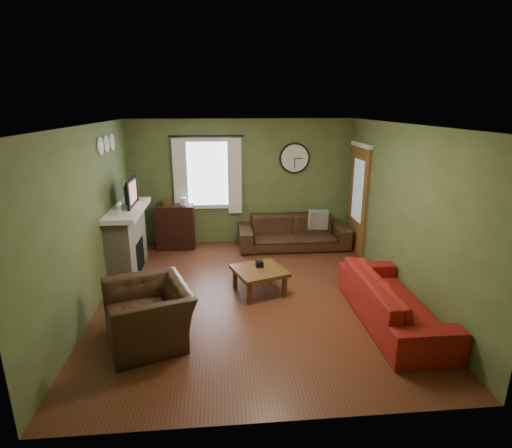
{
  "coord_description": "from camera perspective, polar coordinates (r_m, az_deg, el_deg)",
  "views": [
    {
      "loc": [
        -0.45,
        -5.63,
        2.87
      ],
      "look_at": [
        0.1,
        0.4,
        1.05
      ],
      "focal_mm": 28.0,
      "sensor_mm": 36.0,
      "label": 1
    }
  ],
  "objects": [
    {
      "name": "floor",
      "position": [
        6.34,
        -0.58,
        -10.21
      ],
      "size": [
        4.6,
        5.2,
        0.0
      ],
      "primitive_type": "cube",
      "color": "#5D2D1B",
      "rests_on": "ground"
    },
    {
      "name": "ceiling",
      "position": [
        5.65,
        -0.66,
        13.99
      ],
      "size": [
        4.6,
        5.2,
        0.0
      ],
      "primitive_type": "cube",
      "color": "white",
      "rests_on": "ground"
    },
    {
      "name": "wall_left",
      "position": [
        6.13,
        -22.58,
        0.58
      ],
      "size": [
        0.0,
        5.2,
        2.6
      ],
      "primitive_type": "cube",
      "color": "#586A38",
      "rests_on": "ground"
    },
    {
      "name": "wall_right",
      "position": [
        6.46,
        20.18,
        1.62
      ],
      "size": [
        0.0,
        5.2,
        2.6
      ],
      "primitive_type": "cube",
      "color": "#586A38",
      "rests_on": "ground"
    },
    {
      "name": "wall_back",
      "position": [
        8.39,
        -2.06,
        5.94
      ],
      "size": [
        4.6,
        0.0,
        2.6
      ],
      "primitive_type": "cube",
      "color": "#586A38",
      "rests_on": "ground"
    },
    {
      "name": "wall_front",
      "position": [
        3.44,
        2.93,
        -10.44
      ],
      "size": [
        4.6,
        0.0,
        2.6
      ],
      "primitive_type": "cube",
      "color": "#586A38",
      "rests_on": "ground"
    },
    {
      "name": "fireplace",
      "position": [
        7.35,
        -17.91,
        -2.5
      ],
      "size": [
        0.4,
        1.4,
        1.1
      ],
      "primitive_type": "cube",
      "color": "tan",
      "rests_on": "floor"
    },
    {
      "name": "firebox",
      "position": [
        7.4,
        -16.3,
        -4.31
      ],
      "size": [
        0.04,
        0.6,
        0.55
      ],
      "primitive_type": "cube",
      "color": "black",
      "rests_on": "fireplace"
    },
    {
      "name": "mantel",
      "position": [
        7.18,
        -18.09,
        1.95
      ],
      "size": [
        0.58,
        1.6,
        0.08
      ],
      "primitive_type": "cube",
      "color": "white",
      "rests_on": "fireplace"
    },
    {
      "name": "tv",
      "position": [
        7.27,
        -17.84,
        3.89
      ],
      "size": [
        0.08,
        0.6,
        0.35
      ],
      "primitive_type": "imported",
      "rotation": [
        0.0,
        0.0,
        1.57
      ],
      "color": "black",
      "rests_on": "mantel"
    },
    {
      "name": "tv_screen",
      "position": [
        7.24,
        -17.26,
        4.34
      ],
      "size": [
        0.02,
        0.62,
        0.36
      ],
      "primitive_type": "cube",
      "color": "#994C3F",
      "rests_on": "mantel"
    },
    {
      "name": "medallion_left",
      "position": [
        6.71,
        -21.36,
        10.31
      ],
      "size": [
        0.28,
        0.28,
        0.03
      ],
      "primitive_type": "cylinder",
      "color": "white",
      "rests_on": "wall_left"
    },
    {
      "name": "medallion_mid",
      "position": [
        7.05,
        -20.6,
        10.64
      ],
      "size": [
        0.28,
        0.28,
        0.03
      ],
      "primitive_type": "cylinder",
      "color": "white",
      "rests_on": "wall_left"
    },
    {
      "name": "medallion_right",
      "position": [
        7.39,
        -19.91,
        10.94
      ],
      "size": [
        0.28,
        0.28,
        0.03
      ],
      "primitive_type": "cylinder",
      "color": "white",
      "rests_on": "wall_left"
    },
    {
      "name": "window_pane",
      "position": [
        8.33,
        -6.92,
        7.14
      ],
      "size": [
        1.0,
        0.02,
        1.3
      ],
      "primitive_type": null,
      "color": "silver",
      "rests_on": "wall_back"
    },
    {
      "name": "curtain_rod",
      "position": [
        8.14,
        -7.13,
        12.38
      ],
      "size": [
        0.03,
        0.03,
        1.5
      ],
      "primitive_type": "cylinder",
      "color": "black",
      "rests_on": "wall_back"
    },
    {
      "name": "curtain_left",
      "position": [
        8.27,
        -10.75,
        6.55
      ],
      "size": [
        0.28,
        0.04,
        1.55
      ],
      "primitive_type": "cube",
      "color": "white",
      "rests_on": "wall_back"
    },
    {
      "name": "curtain_right",
      "position": [
        8.24,
        -3.07,
        6.78
      ],
      "size": [
        0.28,
        0.04,
        1.55
      ],
      "primitive_type": "cube",
      "color": "white",
      "rests_on": "wall_back"
    },
    {
      "name": "wall_clock",
      "position": [
        8.39,
        5.54,
        9.33
      ],
      "size": [
        0.64,
        0.06,
        0.64
      ],
      "primitive_type": null,
      "color": "white",
      "rests_on": "wall_back"
    },
    {
      "name": "door",
      "position": [
        8.17,
        14.41,
        3.32
      ],
      "size": [
        0.05,
        0.9,
        2.1
      ],
      "primitive_type": "cube",
      "color": "brown",
      "rests_on": "floor"
    },
    {
      "name": "bookshelf",
      "position": [
        8.33,
        -11.44,
        -0.45
      ],
      "size": [
        0.77,
        0.33,
        0.92
      ],
      "primitive_type": null,
      "color": "black",
      "rests_on": "floor"
    },
    {
      "name": "book",
      "position": [
        8.25,
        -10.84,
        3.04
      ],
      "size": [
        0.18,
        0.22,
        0.02
      ],
      "primitive_type": "imported",
      "rotation": [
        0.0,
        0.0,
        0.19
      ],
      "color": "brown",
      "rests_on": "bookshelf"
    },
    {
      "name": "sofa_brown",
      "position": [
        8.31,
        5.34,
        -1.15
      ],
      "size": [
        2.25,
        0.88,
        0.66
      ],
      "primitive_type": "imported",
      "color": "#382216",
      "rests_on": "floor"
    },
    {
      "name": "pillow_left",
      "position": [
        8.46,
        8.85,
        0.61
      ],
      "size": [
        0.43,
        0.2,
        0.41
      ],
      "primitive_type": "cube",
      "rotation": [
        0.0,
        0.0,
        -0.19
      ],
      "color": "gray",
      "rests_on": "sofa_brown"
    },
    {
      "name": "pillow_right",
      "position": [
        8.47,
        8.78,
        0.64
      ],
      "size": [
        0.41,
        0.19,
        0.39
      ],
      "primitive_type": "cube",
      "rotation": [
        0.0,
        0.0,
        0.19
      ],
      "color": "gray",
      "rests_on": "sofa_brown"
    },
    {
      "name": "sofa_red",
      "position": [
        5.83,
        18.97,
        -10.21
      ],
      "size": [
        0.86,
        2.2,
        0.64
      ],
      "primitive_type": "imported",
      "rotation": [
        0.0,
        0.0,
        1.57
      ],
      "color": "maroon",
      "rests_on": "floor"
    },
    {
      "name": "armchair",
      "position": [
        5.28,
        -15.07,
        -12.28
      ],
      "size": [
        1.3,
        1.39,
        0.72
      ],
      "primitive_type": "imported",
      "rotation": [
        0.0,
        0.0,
        -1.21
      ],
      "color": "#382216",
      "rests_on": "floor"
    },
    {
      "name": "coffee_table",
      "position": [
        6.37,
        0.47,
        -8.09
      ],
      "size": [
        0.94,
        0.94,
        0.39
      ],
      "primitive_type": null,
      "rotation": [
        0.0,
        0.0,
        0.33
      ],
      "color": "brown",
      "rests_on": "floor"
    },
    {
      "name": "tissue_box",
      "position": [
        6.37,
        0.46,
        -6.08
      ],
      "size": [
        0.13,
        0.13,
        0.09
      ],
      "primitive_type": "cube",
      "rotation": [
        0.0,
        0.0,
        0.12
      ],
      "color": "black",
      "rests_on": "coffee_table"
    },
    {
      "name": "wine_glass_a",
      "position": [
        6.62,
        -19.05,
        1.94
      ],
      "size": [
        0.07,
        0.07,
        0.21
      ],
      "primitive_type": null,
      "color": "white",
      "rests_on": "mantel"
    },
    {
      "name": "wine_glass_b",
      "position": [
        6.73,
        -18.82,
        2.19
      ],
      "size": [
        0.07,
        0.07,
        0.21
      ],
      "primitive_type": null,
      "color": "white",
      "rests_on": "mantel"
    }
  ]
}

